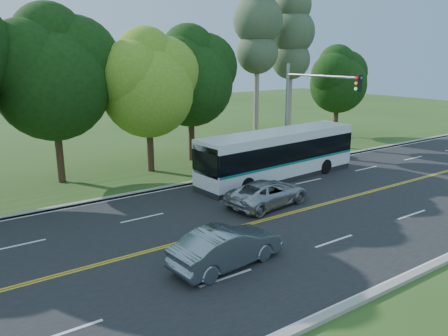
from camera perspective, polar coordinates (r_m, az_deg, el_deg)
ground at (r=21.61m, az=8.13°, el=-6.03°), size 120.00×120.00×0.00m
road at (r=21.61m, az=8.13°, el=-6.01°), size 60.00×14.00×0.02m
curb_north at (r=26.99m, az=-2.13°, el=-1.52°), size 60.00×0.30×0.15m
curb_south at (r=17.48m, az=24.48°, el=-12.16°), size 60.00×0.30×0.15m
grass_verge at (r=28.52m, az=-4.12°, el=-0.72°), size 60.00×4.00×0.10m
lane_markings at (r=21.54m, az=7.95°, el=-6.03°), size 57.60×13.82×0.00m
tree_row at (r=28.30m, az=-16.96°, el=12.29°), size 44.70×9.10×13.84m
bougainvillea_hedge at (r=31.85m, az=7.87°, el=2.04°), size 9.50×2.25×1.50m
traffic_signal at (r=28.80m, az=10.81°, el=8.57°), size 0.42×6.10×7.00m
transit_bus at (r=27.33m, az=7.15°, el=1.67°), size 11.60×3.40×2.99m
sedan at (r=16.20m, az=0.35°, el=-10.25°), size 4.57×2.02×1.46m
suv at (r=22.56m, az=5.75°, el=-3.25°), size 4.95×2.79×1.31m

